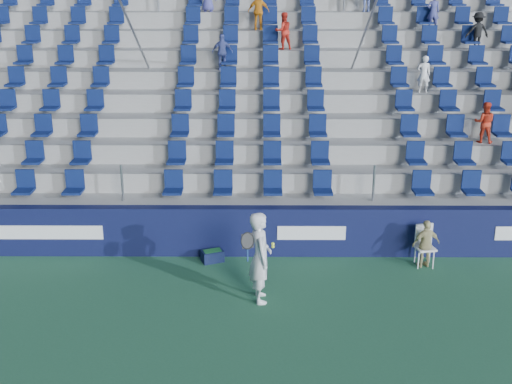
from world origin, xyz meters
TOP-DOWN VIEW (x-y plane):
  - ground at (0.00, 0.00)m, footprint 70.00×70.00m
  - sponsor_wall at (0.00, 3.15)m, footprint 24.00×0.32m
  - grandstand at (0.00, 8.24)m, footprint 24.00×8.17m
  - tennis_player at (0.30, 0.90)m, footprint 0.69×0.75m
  - line_judge_chair at (4.06, 2.65)m, footprint 0.49×0.51m
  - line_judge at (4.06, 2.50)m, footprint 0.71×0.42m
  - ball_bin at (-0.82, 2.75)m, footprint 0.57×0.48m

SIDE VIEW (x-z plane):
  - ground at x=0.00m, z-range 0.00..0.00m
  - ball_bin at x=-0.82m, z-range 0.01..0.29m
  - line_judge_chair at x=4.06m, z-range 0.07..1.02m
  - line_judge at x=4.06m, z-range 0.00..1.13m
  - sponsor_wall at x=0.00m, z-range 0.00..1.20m
  - tennis_player at x=0.30m, z-range 0.00..1.92m
  - grandstand at x=0.00m, z-range -1.18..5.45m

